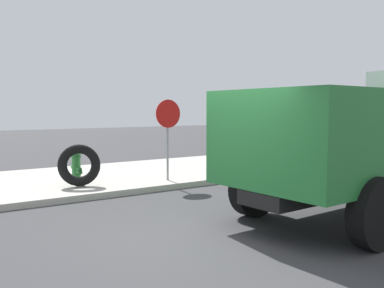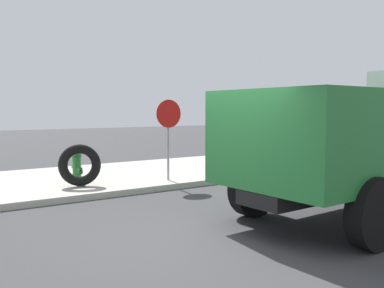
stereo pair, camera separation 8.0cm
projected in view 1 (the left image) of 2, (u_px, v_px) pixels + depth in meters
The scene contains 5 objects.
ground_plane at pixel (210, 242), 6.70m from camera, with size 80.00×80.00×0.00m, color #38383A.
sidewalk_curb at pixel (70, 181), 12.00m from camera, with size 36.00×5.00×0.15m, color #ADA89E.
fire_hydrant at pixel (76, 166), 11.08m from camera, with size 0.26×0.58×0.84m.
loose_tire at pixel (79, 165), 10.65m from camera, with size 1.05×1.05×0.23m, color black.
stop_sign at pixel (168, 124), 11.50m from camera, with size 0.76×0.08×2.20m.
Camera 1 is at (-3.98, -5.21, 2.08)m, focal length 39.76 mm.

